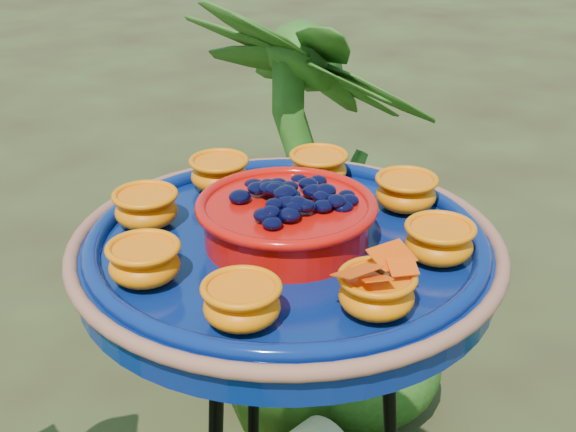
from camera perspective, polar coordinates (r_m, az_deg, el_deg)
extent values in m
torus|color=black|center=(0.97, -0.10, -4.82)|extent=(0.35, 0.35, 0.02)
cylinder|color=#071956|center=(0.95, -0.10, -3.02)|extent=(0.62, 0.62, 0.04)
torus|color=#915341|center=(0.94, -0.10, -1.98)|extent=(0.51, 0.51, 0.02)
torus|color=#071956|center=(0.94, -0.11, -1.75)|extent=(0.47, 0.47, 0.02)
cylinder|color=#B80B06|center=(0.93, -0.11, -0.56)|extent=(0.24, 0.24, 0.05)
torus|color=#B80B06|center=(0.92, -0.11, 0.77)|extent=(0.21, 0.21, 0.01)
ellipsoid|color=black|center=(0.92, -0.11, 1.14)|extent=(0.17, 0.17, 0.03)
ellipsoid|color=orange|center=(1.03, 8.38, 1.46)|extent=(0.08, 0.08, 0.04)
cylinder|color=#FF6905|center=(1.02, 8.45, 2.43)|extent=(0.07, 0.07, 0.01)
ellipsoid|color=orange|center=(1.09, 2.19, 3.24)|extent=(0.08, 0.08, 0.04)
cylinder|color=#FF6905|center=(1.08, 2.21, 4.17)|extent=(0.07, 0.07, 0.01)
ellipsoid|color=orange|center=(1.07, -4.90, 2.83)|extent=(0.08, 0.08, 0.04)
cylinder|color=#FF6905|center=(1.07, -4.94, 3.77)|extent=(0.07, 0.07, 0.01)
ellipsoid|color=orange|center=(0.99, -10.04, 0.32)|extent=(0.08, 0.08, 0.04)
cylinder|color=#FF6905|center=(0.98, -10.13, 1.33)|extent=(0.07, 0.07, 0.01)
ellipsoid|color=orange|center=(0.87, -10.17, -3.51)|extent=(0.08, 0.08, 0.04)
cylinder|color=#FF6905|center=(0.86, -10.26, -2.41)|extent=(0.07, 0.07, 0.01)
ellipsoid|color=orange|center=(0.79, -3.30, -6.47)|extent=(0.08, 0.08, 0.04)
cylinder|color=#FF6905|center=(0.78, -3.34, -5.29)|extent=(0.07, 0.07, 0.01)
ellipsoid|color=orange|center=(0.81, 6.31, -5.70)|extent=(0.08, 0.08, 0.04)
cylinder|color=#FF6905|center=(0.80, 6.38, -4.54)|extent=(0.07, 0.07, 0.01)
ellipsoid|color=orange|center=(0.91, 10.68, -2.05)|extent=(0.08, 0.08, 0.04)
cylinder|color=#FF6905|center=(0.90, 10.78, -0.99)|extent=(0.07, 0.07, 0.01)
cylinder|color=black|center=(0.79, 6.41, -3.86)|extent=(0.01, 0.03, 0.00)
cube|color=#FF4D05|center=(0.78, 4.97, -3.90)|extent=(0.05, 0.04, 0.01)
cube|color=#FF4D05|center=(0.81, 7.41, -2.79)|extent=(0.05, 0.04, 0.01)
imported|color=#234612|center=(2.03, 1.36, -0.17)|extent=(0.72, 0.72, 1.12)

